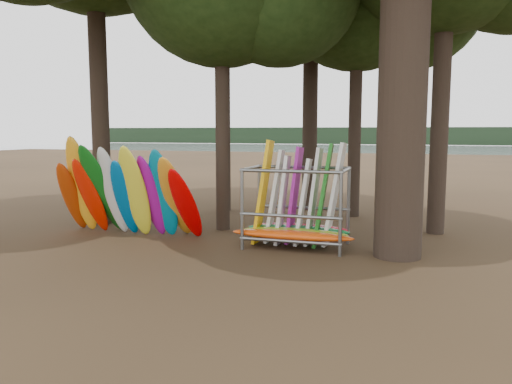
% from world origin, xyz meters
% --- Properties ---
extents(ground, '(120.00, 120.00, 0.00)m').
position_xyz_m(ground, '(0.00, 0.00, 0.00)').
color(ground, '#47331E').
rests_on(ground, ground).
extents(lake, '(160.00, 160.00, 0.00)m').
position_xyz_m(lake, '(0.00, 60.00, 0.00)').
color(lake, gray).
rests_on(lake, ground).
extents(far_shore, '(160.00, 4.00, 4.00)m').
position_xyz_m(far_shore, '(0.00, 110.00, 2.00)').
color(far_shore, black).
rests_on(far_shore, ground).
extents(kayak_row, '(4.71, 2.13, 3.10)m').
position_xyz_m(kayak_row, '(-3.60, 0.97, 1.26)').
color(kayak_row, '#B13308').
rests_on(kayak_row, ground).
extents(storage_rack, '(3.24, 1.56, 2.87)m').
position_xyz_m(storage_rack, '(1.46, 1.22, 1.01)').
color(storage_rack, slate).
rests_on(storage_rack, ground).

